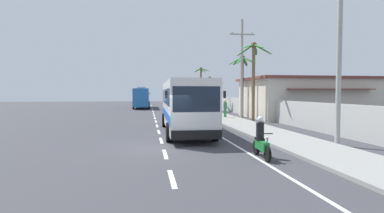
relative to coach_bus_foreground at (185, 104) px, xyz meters
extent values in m
plane|color=#3A3A3F|center=(-1.69, -5.40, -1.88)|extent=(160.00, 160.00, 0.00)
cube|color=gray|center=(5.11, 4.60, -1.81)|extent=(3.20, 90.00, 0.14)
cube|color=white|center=(-1.69, -10.68, -1.88)|extent=(0.16, 2.00, 0.01)
cube|color=white|center=(-1.69, -7.00, -1.88)|extent=(0.16, 2.00, 0.01)
cube|color=white|center=(-1.69, -3.32, -1.88)|extent=(0.16, 2.00, 0.01)
cube|color=white|center=(-1.69, 0.36, -1.88)|extent=(0.16, 2.00, 0.01)
cube|color=white|center=(-1.69, 4.05, -1.88)|extent=(0.16, 2.00, 0.01)
cube|color=white|center=(-1.69, 7.73, -1.88)|extent=(0.16, 2.00, 0.01)
cube|color=white|center=(-1.69, 11.41, -1.88)|extent=(0.16, 2.00, 0.01)
cube|color=white|center=(-1.69, 15.09, -1.88)|extent=(0.16, 2.00, 0.01)
cube|color=white|center=(-1.69, 18.77, -1.88)|extent=(0.16, 2.00, 0.01)
cube|color=white|center=(-1.69, 22.45, -1.88)|extent=(0.16, 2.00, 0.01)
cube|color=white|center=(-1.69, 26.13, -1.88)|extent=(0.16, 2.00, 0.01)
cube|color=white|center=(-1.69, 29.81, -1.88)|extent=(0.16, 2.00, 0.01)
cube|color=white|center=(-1.69, 33.49, -1.88)|extent=(0.16, 2.00, 0.01)
cube|color=white|center=(-1.69, 37.17, -1.88)|extent=(0.16, 2.00, 0.01)
cube|color=white|center=(-1.69, 40.85, -1.88)|extent=(0.16, 2.00, 0.01)
cube|color=white|center=(-1.69, 44.53, -1.88)|extent=(0.16, 2.00, 0.01)
cube|color=white|center=(1.88, 9.60, -1.88)|extent=(0.14, 70.00, 0.01)
cube|color=#B2B2AD|center=(8.91, 8.60, -0.90)|extent=(0.24, 60.00, 1.95)
cube|color=silver|center=(0.00, -0.03, -0.02)|extent=(2.70, 11.01, 2.94)
cube|color=#192333|center=(0.00, 0.17, 0.49)|extent=(2.71, 10.13, 0.94)
cube|color=#192333|center=(-0.10, -5.47, 0.42)|extent=(2.30, 0.14, 1.23)
cube|color=blue|center=(0.00, -0.03, -0.68)|extent=(2.73, 10.79, 0.53)
cube|color=black|center=(-0.10, -5.56, -1.29)|extent=(2.45, 0.20, 0.44)
cube|color=#B7B7B7|center=(0.02, 1.34, 1.59)|extent=(1.42, 2.44, 0.28)
cube|color=black|center=(1.34, -5.28, 0.64)|extent=(0.12, 0.08, 0.36)
cube|color=black|center=(-1.53, -5.23, 0.64)|extent=(0.12, 0.08, 0.36)
cylinder|color=black|center=(1.16, -3.89, -1.36)|extent=(0.34, 1.05, 1.04)
cylinder|color=black|center=(-1.30, -3.84, -1.36)|extent=(0.34, 1.05, 1.04)
cylinder|color=black|center=(1.28, 3.24, -1.36)|extent=(0.34, 1.05, 1.04)
cylinder|color=black|center=(-1.17, 3.29, -1.36)|extent=(0.34, 1.05, 1.04)
cube|color=#2366A8|center=(-3.44, 32.62, -0.03)|extent=(2.53, 11.75, 2.91)
cube|color=#192333|center=(-3.44, 32.42, 0.47)|extent=(2.55, 10.82, 0.93)
cube|color=#192333|center=(-3.38, 38.44, 0.40)|extent=(2.22, 0.12, 1.22)
cube|color=blue|center=(-3.44, 32.62, -0.69)|extent=(2.56, 11.52, 0.52)
cube|color=black|center=(-3.38, 38.53, -1.29)|extent=(2.37, 0.18, 0.44)
cube|color=#B7B7B7|center=(-3.45, 31.15, 1.56)|extent=(1.35, 2.59, 0.28)
cube|color=black|center=(-4.77, 38.24, 0.62)|extent=(0.12, 0.08, 0.36)
cube|color=black|center=(-2.00, 38.22, 0.62)|extent=(0.12, 0.08, 0.36)
cylinder|color=black|center=(-4.58, 36.73, -1.36)|extent=(0.33, 1.04, 1.04)
cylinder|color=black|center=(-2.22, 36.71, -1.36)|extent=(0.33, 1.04, 1.04)
cylinder|color=black|center=(-4.66, 29.11, -1.36)|extent=(0.33, 1.04, 1.04)
cylinder|color=black|center=(-2.29, 29.08, -1.36)|extent=(0.33, 1.04, 1.04)
cylinder|color=black|center=(2.25, 7.80, -1.58)|extent=(0.16, 0.61, 0.60)
cylinder|color=black|center=(2.39, 9.15, -1.58)|extent=(0.18, 0.61, 0.60)
cube|color=#1E7F38|center=(2.32, 8.43, -1.36)|extent=(0.35, 1.12, 0.36)
cube|color=black|center=(2.35, 8.72, -1.16)|extent=(0.30, 0.62, 0.12)
cylinder|color=gray|center=(2.27, 7.92, -1.28)|extent=(0.09, 0.32, 0.67)
cylinder|color=black|center=(2.28, 8.02, -0.84)|extent=(0.56, 0.10, 0.04)
sphere|color=#EAEACC|center=(2.26, 7.90, -0.98)|extent=(0.14, 0.14, 0.14)
cylinder|color=gold|center=(2.34, 8.68, -0.81)|extent=(0.32, 0.32, 0.69)
sphere|color=white|center=(2.34, 8.68, -0.33)|extent=(0.26, 0.26, 0.26)
cylinder|color=black|center=(2.04, -8.99, -1.58)|extent=(0.13, 0.60, 0.60)
cylinder|color=black|center=(2.10, -7.63, -1.58)|extent=(0.15, 0.60, 0.60)
cube|color=#1E7F38|center=(2.07, -8.36, -1.36)|extent=(0.29, 1.11, 0.36)
cube|color=black|center=(2.08, -8.06, -1.16)|extent=(0.27, 0.61, 0.12)
cylinder|color=gray|center=(2.04, -8.87, -1.28)|extent=(0.07, 0.32, 0.67)
cylinder|color=black|center=(2.05, -8.77, -0.84)|extent=(0.56, 0.07, 0.04)
sphere|color=#EAEACC|center=(2.04, -8.89, -0.98)|extent=(0.14, 0.14, 0.14)
cylinder|color=black|center=(2.08, -8.11, -0.82)|extent=(0.32, 0.32, 0.68)
sphere|color=white|center=(2.08, -8.11, -0.35)|extent=(0.26, 0.26, 0.26)
cylinder|color=red|center=(4.14, 14.55, -1.33)|extent=(0.28, 0.28, 0.82)
cylinder|color=gold|center=(4.14, 14.55, -0.60)|extent=(0.36, 0.36, 0.65)
sphere|color=brown|center=(4.14, 14.55, -0.17)|extent=(0.24, 0.24, 0.24)
cylinder|color=#2D7A47|center=(5.38, 10.05, -1.32)|extent=(0.28, 0.28, 0.83)
cylinder|color=#2D7A47|center=(5.38, 10.05, -0.58)|extent=(0.36, 0.36, 0.66)
sphere|color=#9E704C|center=(5.38, 10.05, -0.15)|extent=(0.22, 0.22, 0.22)
cylinder|color=#9E9E99|center=(6.77, -6.25, 2.96)|extent=(0.24, 0.24, 9.68)
cylinder|color=#9E9E99|center=(6.82, 9.14, 3.04)|extent=(0.24, 0.24, 9.84)
cube|color=#9E9E99|center=(6.82, 9.14, 6.48)|extent=(2.54, 0.12, 0.12)
cylinder|color=#4C4742|center=(5.81, 9.14, 6.60)|extent=(0.08, 0.08, 0.16)
cylinder|color=#4C4742|center=(7.84, 9.14, 6.60)|extent=(0.08, 0.08, 0.16)
cylinder|color=brown|center=(7.13, 6.66, 1.56)|extent=(0.29, 0.29, 6.89)
ellipsoid|color=#337F33|center=(7.96, 6.50, 4.65)|extent=(1.79, 0.67, 1.02)
ellipsoid|color=#337F33|center=(7.54, 7.44, 4.73)|extent=(1.16, 1.78, 0.86)
ellipsoid|color=#337F33|center=(6.48, 7.18, 4.62)|extent=(1.57, 1.36, 1.08)
ellipsoid|color=#337F33|center=(6.41, 6.07, 4.85)|extent=(1.69, 1.47, 0.64)
ellipsoid|color=#337F33|center=(7.28, 5.75, 4.82)|extent=(0.66, 1.91, 0.69)
sphere|color=brown|center=(7.13, 6.66, 5.06)|extent=(0.56, 0.56, 0.56)
cylinder|color=brown|center=(6.22, 21.94, 0.43)|extent=(0.27, 0.27, 4.61)
ellipsoid|color=#3D893D|center=(7.19, 21.79, 2.44)|extent=(2.03, 0.66, 0.90)
ellipsoid|color=#3D893D|center=(6.67, 22.79, 2.39)|extent=(1.24, 1.91, 1.00)
ellipsoid|color=#3D893D|center=(6.02, 22.92, 2.49)|extent=(0.76, 2.07, 0.79)
ellipsoid|color=#3D893D|center=(5.32, 22.35, 2.45)|extent=(1.98, 1.16, 0.87)
ellipsoid|color=#3D893D|center=(5.38, 21.44, 2.43)|extent=(1.90, 1.33, 0.91)
ellipsoid|color=#3D893D|center=(5.92, 21.03, 2.37)|extent=(0.95, 1.97, 1.02)
ellipsoid|color=#3D893D|center=(6.79, 21.13, 2.48)|extent=(1.47, 1.87, 0.82)
sphere|color=brown|center=(6.22, 21.94, 2.78)|extent=(0.56, 0.56, 0.56)
cylinder|color=brown|center=(7.50, 11.17, 1.27)|extent=(0.36, 0.36, 6.29)
ellipsoid|color=#28702D|center=(8.30, 11.25, 4.20)|extent=(1.67, 0.54, 0.72)
ellipsoid|color=#28702D|center=(7.97, 11.74, 4.09)|extent=(1.25, 1.43, 0.95)
ellipsoid|color=#28702D|center=(7.22, 11.89, 4.15)|extent=(0.92, 1.62, 0.84)
ellipsoid|color=#28702D|center=(6.76, 11.15, 4.09)|extent=(1.55, 0.38, 0.95)
ellipsoid|color=#28702D|center=(7.02, 10.60, 4.09)|extent=(1.28, 1.41, 0.95)
ellipsoid|color=#28702D|center=(7.80, 10.44, 4.16)|extent=(0.95, 1.63, 0.80)
sphere|color=brown|center=(7.50, 11.17, 4.46)|extent=(0.56, 0.56, 0.56)
cylinder|color=brown|center=(7.13, 33.99, 1.58)|extent=(0.31, 0.31, 6.92)
ellipsoid|color=#28702D|center=(7.90, 33.91, 4.88)|extent=(1.61, 0.52, 0.62)
ellipsoid|color=#28702D|center=(7.36, 34.74, 4.91)|extent=(0.80, 1.63, 0.56)
ellipsoid|color=#28702D|center=(6.61, 34.52, 4.82)|extent=(1.33, 1.35, 0.75)
ellipsoid|color=#28702D|center=(6.57, 33.45, 4.91)|extent=(1.39, 1.36, 0.57)
ellipsoid|color=#28702D|center=(7.45, 33.36, 4.73)|extent=(0.98, 1.47, 0.91)
sphere|color=brown|center=(7.13, 33.99, 5.09)|extent=(0.56, 0.56, 0.56)
cube|color=beige|center=(13.89, 9.70, 0.08)|extent=(11.71, 8.37, 3.92)
cube|color=brown|center=(13.89, 9.70, 2.16)|extent=(12.41, 8.87, 0.24)
cube|color=brown|center=(13.89, 5.16, 1.06)|extent=(8.20, 0.80, 0.10)
camera|label=1|loc=(-2.41, -19.67, 0.72)|focal=28.14mm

